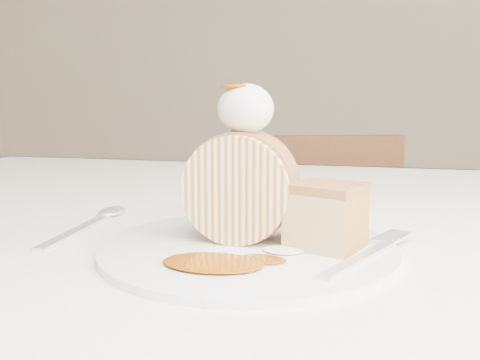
# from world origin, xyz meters

# --- Properties ---
(table) EXTENTS (1.40, 0.90, 0.75)m
(table) POSITION_xyz_m (0.00, 0.20, 0.66)
(table) COLOR silver
(table) RESTS_ON ground
(chair_far) EXTENTS (0.47, 0.47, 0.78)m
(chair_far) POSITION_xyz_m (0.02, 1.10, 0.45)
(chair_far) COLOR brown
(chair_far) RESTS_ON ground
(plate) EXTENTS (0.35, 0.35, 0.01)m
(plate) POSITION_xyz_m (0.02, 0.02, 0.75)
(plate) COLOR white
(plate) RESTS_ON table
(roulade_slice) EXTENTS (0.10, 0.06, 0.10)m
(roulade_slice) POSITION_xyz_m (0.00, 0.04, 0.81)
(roulade_slice) COLOR beige
(roulade_slice) RESTS_ON plate
(cake_chunk) EXTENTS (0.08, 0.07, 0.05)m
(cake_chunk) POSITION_xyz_m (0.09, 0.03, 0.78)
(cake_chunk) COLOR #A5713E
(cake_chunk) RESTS_ON plate
(whipped_cream) EXTENTS (0.05, 0.05, 0.05)m
(whipped_cream) POSITION_xyz_m (0.01, 0.04, 0.88)
(whipped_cream) COLOR white
(whipped_cream) RESTS_ON roulade_slice
(caramel_drizzle) EXTENTS (0.03, 0.02, 0.01)m
(caramel_drizzle) POSITION_xyz_m (0.00, 0.03, 0.91)
(caramel_drizzle) COLOR #833B05
(caramel_drizzle) RESTS_ON whipped_cream
(caramel_pool) EXTENTS (0.10, 0.08, 0.00)m
(caramel_pool) POSITION_xyz_m (0.00, -0.05, 0.76)
(caramel_pool) COLOR #833B05
(caramel_pool) RESTS_ON plate
(fork) EXTENTS (0.09, 0.16, 0.00)m
(fork) POSITION_xyz_m (0.12, -0.01, 0.76)
(fork) COLOR silver
(fork) RESTS_ON plate
(spoon) EXTENTS (0.03, 0.17, 0.00)m
(spoon) POSITION_xyz_m (-0.17, 0.04, 0.75)
(spoon) COLOR silver
(spoon) RESTS_ON table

